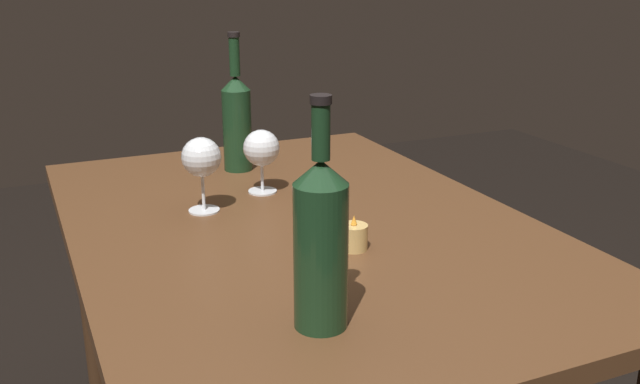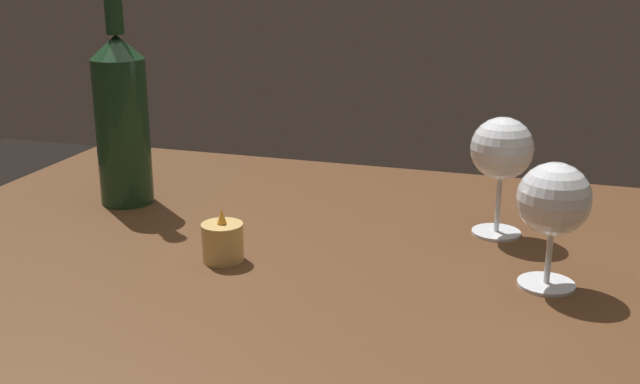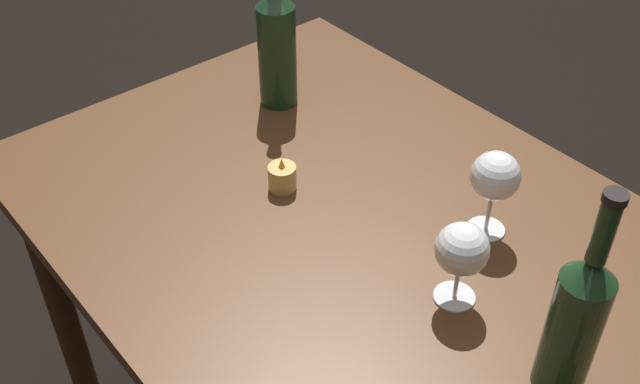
{
  "view_description": "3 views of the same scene",
  "coord_description": "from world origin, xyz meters",
  "px_view_note": "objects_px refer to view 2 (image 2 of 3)",
  "views": [
    {
      "loc": [
        1.26,
        -0.52,
        1.26
      ],
      "look_at": [
        0.04,
        0.03,
        0.81
      ],
      "focal_mm": 39.87,
      "sensor_mm": 36.0,
      "label": 1
    },
    {
      "loc": [
        -0.22,
        0.87,
        1.12
      ],
      "look_at": [
        0.04,
        0.04,
        0.84
      ],
      "focal_mm": 44.53,
      "sensor_mm": 36.0,
      "label": 2
    },
    {
      "loc": [
        -0.71,
        0.68,
        1.63
      ],
      "look_at": [
        0.04,
        0.05,
        0.82
      ],
      "focal_mm": 42.89,
      "sensor_mm": 36.0,
      "label": 3
    }
  ],
  "objects_px": {
    "wine_glass_left": "(502,152)",
    "wine_bottle_second": "(122,116)",
    "votive_candle": "(223,243)",
    "wine_glass_right": "(554,202)"
  },
  "relations": [
    {
      "from": "wine_glass_left",
      "to": "wine_glass_right",
      "type": "bearing_deg",
      "value": 114.57
    },
    {
      "from": "wine_glass_left",
      "to": "wine_bottle_second",
      "type": "xyz_separation_m",
      "value": [
        0.55,
        0.03,
        0.02
      ]
    },
    {
      "from": "wine_glass_right",
      "to": "votive_candle",
      "type": "relative_size",
      "value": 2.19
    },
    {
      "from": "wine_glass_right",
      "to": "wine_bottle_second",
      "type": "bearing_deg",
      "value": -11.88
    },
    {
      "from": "wine_glass_left",
      "to": "votive_candle",
      "type": "distance_m",
      "value": 0.38
    },
    {
      "from": "votive_candle",
      "to": "wine_glass_right",
      "type": "bearing_deg",
      "value": -173.96
    },
    {
      "from": "wine_bottle_second",
      "to": "votive_candle",
      "type": "relative_size",
      "value": 5.11
    },
    {
      "from": "wine_glass_left",
      "to": "votive_candle",
      "type": "xyz_separation_m",
      "value": [
        0.32,
        0.2,
        -0.09
      ]
    },
    {
      "from": "wine_glass_left",
      "to": "wine_bottle_second",
      "type": "height_order",
      "value": "wine_bottle_second"
    },
    {
      "from": "votive_candle",
      "to": "wine_glass_left",
      "type": "bearing_deg",
      "value": -147.79
    }
  ]
}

